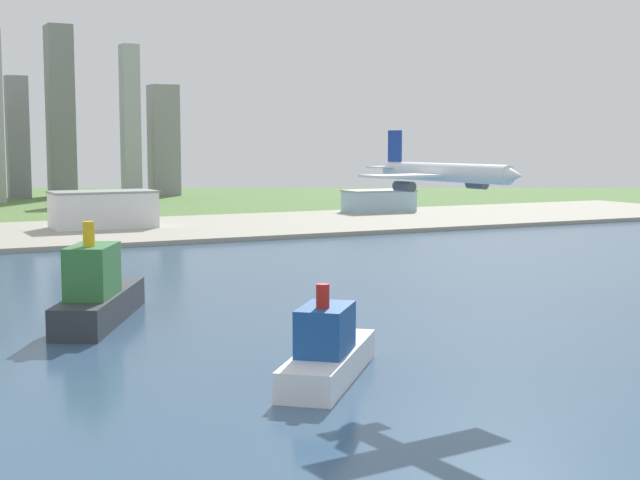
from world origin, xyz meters
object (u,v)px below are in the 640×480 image
(airplane_landing, at_px, (445,173))
(ferry_boat, at_px, (328,352))
(container_barge, at_px, (98,294))
(warehouse_annex, at_px, (379,201))
(warehouse_main, at_px, (103,209))

(airplane_landing, distance_m, ferry_boat, 45.11)
(container_barge, height_order, warehouse_annex, container_barge)
(container_barge, distance_m, warehouse_annex, 386.58)
(warehouse_annex, bearing_deg, container_barge, -131.60)
(ferry_boat, distance_m, container_barge, 86.81)
(airplane_landing, distance_m, warehouse_annex, 429.25)
(airplane_landing, relative_size, ferry_boat, 1.04)
(container_barge, relative_size, warehouse_main, 1.01)
(airplane_landing, distance_m, container_barge, 108.75)
(airplane_landing, distance_m, warehouse_main, 346.39)
(warehouse_main, relative_size, warehouse_annex, 1.21)
(ferry_boat, height_order, warehouse_annex, ferry_boat)
(ferry_boat, bearing_deg, container_barge, 109.61)
(warehouse_annex, bearing_deg, warehouse_main, -170.66)
(container_barge, distance_m, warehouse_main, 264.72)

